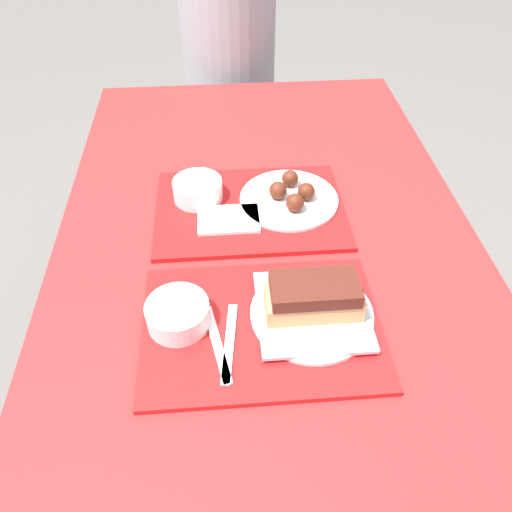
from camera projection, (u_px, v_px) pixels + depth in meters
ground_plane at (266, 431)px, 1.54m from camera, size 12.00×12.00×0.00m
picnic_table at (270, 291)px, 1.09m from camera, size 0.92×1.68×0.73m
picnic_bench_far at (243, 142)px, 2.04m from camera, size 0.88×0.28×0.44m
tray_near at (262, 327)px, 0.91m from camera, size 0.43×0.31×0.01m
tray_far at (250, 209)px, 1.15m from camera, size 0.43×0.31×0.01m
bowl_coleslaw_near at (178, 313)px, 0.89m from camera, size 0.11×0.11×0.05m
brisket_sandwich_plate at (313, 304)px, 0.90m from camera, size 0.23×0.23×0.09m
plastic_fork_near at (217, 343)px, 0.87m from camera, size 0.05×0.17×0.00m
plastic_knife_near at (229, 343)px, 0.87m from camera, size 0.04×0.17×0.00m
bowl_coleslaw_far at (198, 189)px, 1.16m from camera, size 0.11×0.11×0.05m
wings_plate_far at (290, 196)px, 1.16m from camera, size 0.23×0.23×0.05m
napkin_far at (229, 219)px, 1.11m from camera, size 0.14×0.10×0.01m
person_seated_across at (229, 51)px, 1.78m from camera, size 0.33×0.33×0.73m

